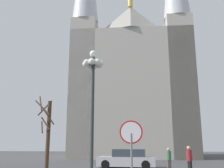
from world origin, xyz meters
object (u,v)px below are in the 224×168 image
Objects in this scene: cathedral at (132,82)px; bare_tree at (47,133)px; parked_car_near_silver at (127,159)px; pedestrian_standing at (169,157)px; street_lamp at (93,90)px; pedestrian_walking at (189,158)px; stop_sign at (131,141)px.

cathedral reaches higher than bare_tree.
parked_car_near_silver is (-0.12, -16.64, -10.14)m from cathedral.
cathedral is at bearing 98.14° from pedestrian_standing.
parked_car_near_silver is 2.91× the size of pedestrian_standing.
street_lamp is at bearing -50.69° from bare_tree.
street_lamp is 1.27× the size of bare_tree.
cathedral reaches higher than parked_car_near_silver.
pedestrian_standing is at bearing 113.73° from pedestrian_walking.
stop_sign is at bearing -86.79° from parked_car_near_silver.
pedestrian_walking is (3.85, -4.97, 0.36)m from parked_car_near_silver.
bare_tree is (-3.59, 4.38, -1.75)m from street_lamp.
stop_sign is 1.59× the size of pedestrian_walking.
bare_tree reaches higher than parked_car_near_silver.
parked_car_near_silver is (-0.62, 10.95, -1.26)m from stop_sign.
parked_car_near_silver is at bearing 127.75° from pedestrian_walking.
stop_sign is at bearing -37.70° from street_lamp.
street_lamp is (-1.78, 1.37, 2.33)m from stop_sign.
cathedral is 8.38× the size of parked_car_near_silver.
pedestrian_walking is at bearing 1.50° from bare_tree.
cathedral is at bearing 87.21° from street_lamp.
bare_tree is at bearing 132.99° from stop_sign.
street_lamp is 10.30m from parked_car_near_silver.
stop_sign is at bearing -118.42° from pedestrian_walking.
street_lamp is 5.93m from bare_tree.
stop_sign is 1.73× the size of pedestrian_standing.
bare_tree is 8.73m from pedestrian_walking.
bare_tree reaches higher than stop_sign.
street_lamp is at bearing 142.30° from stop_sign.
stop_sign is at bearing -47.01° from bare_tree.
cathedral is 28.99m from stop_sign.
bare_tree reaches higher than pedestrian_standing.
bare_tree is 8.16m from pedestrian_standing.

